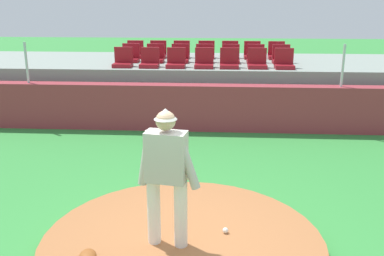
{
  "coord_description": "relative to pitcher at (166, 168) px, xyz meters",
  "views": [
    {
      "loc": [
        0.43,
        -4.84,
        3.12
      ],
      "look_at": [
        0.0,
        1.88,
        1.09
      ],
      "focal_mm": 40.85,
      "sensor_mm": 36.0,
      "label": 1
    }
  ],
  "objects": [
    {
      "name": "stadium_chair_17",
      "position": [
        0.2,
        8.37,
        0.33
      ],
      "size": [
        0.48,
        0.44,
        0.5
      ],
      "rotation": [
        0.0,
        0.0,
        3.14
      ],
      "color": "maroon",
      "rests_on": "bleacher_platform"
    },
    {
      "name": "stadium_chair_12",
      "position": [
        1.59,
        7.46,
        0.33
      ],
      "size": [
        0.48,
        0.44,
        0.5
      ],
      "rotation": [
        0.0,
        0.0,
        3.14
      ],
      "color": "maroon",
      "rests_on": "bleacher_platform"
    },
    {
      "name": "stadium_chair_13",
      "position": [
        2.29,
        7.46,
        0.33
      ],
      "size": [
        0.48,
        0.44,
        0.5
      ],
      "rotation": [
        0.0,
        0.0,
        3.14
      ],
      "color": "maroon",
      "rests_on": "bleacher_platform"
    },
    {
      "name": "pitcher",
      "position": [
        0.0,
        0.0,
        0.0
      ],
      "size": [
        0.78,
        0.33,
        1.73
      ],
      "rotation": [
        0.0,
        0.0,
        -0.17
      ],
      "color": "white",
      "rests_on": "pitchers_mound"
    },
    {
      "name": "ground_plane",
      "position": [
        0.17,
        0.11,
        -1.19
      ],
      "size": [
        60.0,
        60.0,
        0.0
      ],
      "primitive_type": "plane",
      "color": "#348B3B"
    },
    {
      "name": "stadium_chair_20",
      "position": [
        2.26,
        8.33,
        0.33
      ],
      "size": [
        0.48,
        0.44,
        0.5
      ],
      "rotation": [
        0.0,
        0.0,
        3.14
      ],
      "color": "maroon",
      "rests_on": "bleacher_platform"
    },
    {
      "name": "bleacher_platform",
      "position": [
        0.17,
        7.82,
        -0.51
      ],
      "size": [
        15.99,
        3.58,
        1.36
      ],
      "primitive_type": "cube",
      "color": "gray",
      "rests_on": "ground_plane"
    },
    {
      "name": "stadium_chair_2",
      "position": [
        -0.53,
        6.53,
        0.33
      ],
      "size": [
        0.48,
        0.44,
        0.5
      ],
      "rotation": [
        0.0,
        0.0,
        3.14
      ],
      "color": "maroon",
      "rests_on": "bleacher_platform"
    },
    {
      "name": "stadium_chair_0",
      "position": [
        -1.92,
        6.55,
        0.33
      ],
      "size": [
        0.48,
        0.44,
        0.5
      ],
      "rotation": [
        0.0,
        0.0,
        3.14
      ],
      "color": "maroon",
      "rests_on": "bleacher_platform"
    },
    {
      "name": "fence_post_left",
      "position": [
        -4.04,
        5.48,
        0.41
      ],
      "size": [
        0.06,
        0.06,
        0.98
      ],
      "primitive_type": "cylinder",
      "color": "silver",
      "rests_on": "brick_barrier"
    },
    {
      "name": "stadium_chair_8",
      "position": [
        -1.2,
        7.42,
        0.33
      ],
      "size": [
        0.48,
        0.44,
        0.5
      ],
      "rotation": [
        0.0,
        0.0,
        3.14
      ],
      "color": "maroon",
      "rests_on": "bleacher_platform"
    },
    {
      "name": "brick_barrier",
      "position": [
        0.17,
        5.48,
        -0.64
      ],
      "size": [
        16.58,
        0.4,
        1.11
      ],
      "primitive_type": "cube",
      "color": "#94323A",
      "rests_on": "ground_plane"
    },
    {
      "name": "stadium_chair_15",
      "position": [
        -1.25,
        8.36,
        0.33
      ],
      "size": [
        0.48,
        0.44,
        0.5
      ],
      "rotation": [
        0.0,
        0.0,
        3.14
      ],
      "color": "maroon",
      "rests_on": "bleacher_platform"
    },
    {
      "name": "stadium_chair_9",
      "position": [
        -0.51,
        7.43,
        0.33
      ],
      "size": [
        0.48,
        0.44,
        0.5
      ],
      "rotation": [
        0.0,
        0.0,
        3.14
      ],
      "color": "maroon",
      "rests_on": "bleacher_platform"
    },
    {
      "name": "stadium_chair_14",
      "position": [
        -1.94,
        8.33,
        0.33
      ],
      "size": [
        0.48,
        0.44,
        0.5
      ],
      "rotation": [
        0.0,
        0.0,
        3.14
      ],
      "color": "maroon",
      "rests_on": "bleacher_platform"
    },
    {
      "name": "fence_post_right",
      "position": [
        3.43,
        5.48,
        0.41
      ],
      "size": [
        0.06,
        0.06,
        0.98
      ],
      "primitive_type": "cylinder",
      "color": "silver",
      "rests_on": "brick_barrier"
    },
    {
      "name": "stadium_chair_6",
      "position": [
        2.25,
        6.55,
        0.33
      ],
      "size": [
        0.48,
        0.44,
        0.5
      ],
      "rotation": [
        0.0,
        0.0,
        3.14
      ],
      "color": "maroon",
      "rests_on": "bleacher_platform"
    },
    {
      "name": "stadium_chair_5",
      "position": [
        1.56,
        6.57,
        0.33
      ],
      "size": [
        0.48,
        0.44,
        0.5
      ],
      "rotation": [
        0.0,
        0.0,
        3.14
      ],
      "color": "maroon",
      "rests_on": "bleacher_platform"
    },
    {
      "name": "stadium_chair_3",
      "position": [
        0.2,
        6.53,
        0.33
      ],
      "size": [
        0.48,
        0.44,
        0.5
      ],
      "rotation": [
        0.0,
        0.0,
        3.14
      ],
      "color": "maroon",
      "rests_on": "bleacher_platform"
    },
    {
      "name": "stadium_chair_4",
      "position": [
        0.85,
        6.54,
        0.33
      ],
      "size": [
        0.48,
        0.44,
        0.5
      ],
      "rotation": [
        0.0,
        0.0,
        3.14
      ],
      "color": "maroon",
      "rests_on": "bleacher_platform"
    },
    {
      "name": "stadium_chair_16",
      "position": [
        -0.55,
        8.36,
        0.33
      ],
      "size": [
        0.48,
        0.44,
        0.5
      ],
      "rotation": [
        0.0,
        0.0,
        3.14
      ],
      "color": "maroon",
      "rests_on": "bleacher_platform"
    },
    {
      "name": "baseball",
      "position": [
        0.72,
        0.29,
        -0.96
      ],
      "size": [
        0.07,
        0.07,
        0.07
      ],
      "primitive_type": "sphere",
      "color": "white",
      "rests_on": "pitchers_mound"
    },
    {
      "name": "stadium_chair_7",
      "position": [
        -1.9,
        7.46,
        0.33
      ],
      "size": [
        0.48,
        0.44,
        0.5
      ],
      "rotation": [
        0.0,
        0.0,
        3.14
      ],
      "color": "maroon",
      "rests_on": "bleacher_platform"
    },
    {
      "name": "stadium_chair_11",
      "position": [
        0.9,
        7.42,
        0.33
      ],
      "size": [
        0.48,
        0.44,
        0.5
      ],
      "rotation": [
        0.0,
        0.0,
        3.14
      ],
      "color": "maroon",
      "rests_on": "bleacher_platform"
    },
    {
      "name": "stadium_chair_1",
      "position": [
        -1.22,
        6.52,
        0.33
      ],
      "size": [
        0.48,
        0.44,
        0.5
      ],
      "rotation": [
        0.0,
        0.0,
        3.14
      ],
      "color": "maroon",
      "rests_on": "bleacher_platform"
    },
    {
      "name": "pitchers_mound",
      "position": [
        0.17,
        0.11,
        -1.1
      ],
      "size": [
        3.57,
        3.57,
        0.19
      ],
      "primitive_type": "cylinder",
      "color": "#A4653A",
      "rests_on": "ground_plane"
    },
    {
      "name": "stadium_chair_10",
      "position": [
        0.18,
        7.43,
        0.33
      ],
      "size": [
        0.48,
        0.44,
        0.5
      ],
      "rotation": [
        0.0,
        0.0,
        3.14
      ],
      "color": "maroon",
      "rests_on": "bleacher_platform"
    },
    {
      "name": "stadium_chair_18",
      "position": [
        0.9,
        8.37,
        0.33
      ],
      "size": [
        0.48,
        0.44,
        0.5
      ],
      "rotation": [
        0.0,
        0.0,
        3.14
      ],
      "color": "maroon",
      "rests_on": "bleacher_platform"
    },
    {
      "name": "stadium_chair_19",
      "position": [
        1.56,
        8.34,
        0.33
      ],
      "size": [
        0.48,
        0.44,
        0.5
      ],
      "rotation": [
        0.0,
        0.0,
        3.14
      ],
      "color": "maroon",
      "rests_on": "bleacher_platform"
    }
  ]
}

